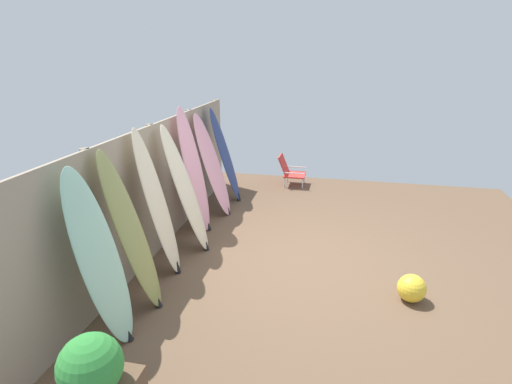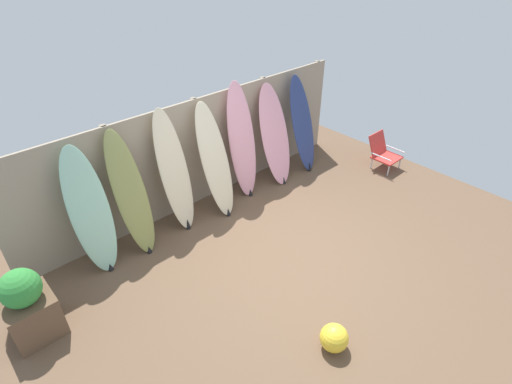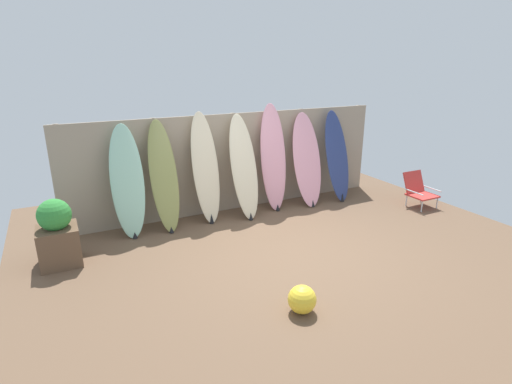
{
  "view_description": "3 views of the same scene",
  "coord_description": "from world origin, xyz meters",
  "px_view_note": "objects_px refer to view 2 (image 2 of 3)",
  "views": [
    {
      "loc": [
        -4.92,
        -0.47,
        2.72
      ],
      "look_at": [
        0.39,
        0.66,
        0.8
      ],
      "focal_mm": 28.0,
      "sensor_mm": 36.0,
      "label": 1
    },
    {
      "loc": [
        -3.22,
        -2.84,
        3.98
      ],
      "look_at": [
        -0.05,
        0.59,
        0.83
      ],
      "focal_mm": 28.0,
      "sensor_mm": 36.0,
      "label": 2
    },
    {
      "loc": [
        -2.9,
        -4.6,
        2.7
      ],
      "look_at": [
        -0.17,
        0.78,
        0.7
      ],
      "focal_mm": 28.0,
      "sensor_mm": 36.0,
      "label": 3
    }
  ],
  "objects_px": {
    "surfboard_cream_2": "(175,173)",
    "surfboard_pink_4": "(242,142)",
    "surfboard_cream_3": "(215,162)",
    "beach_chair": "(383,151)",
    "planter_box": "(29,306)",
    "surfboard_seafoam_0": "(90,212)",
    "surfboard_olive_1": "(131,195)",
    "surfboard_pink_5": "(275,136)",
    "beach_ball": "(334,338)",
    "surfboard_navy_6": "(303,125)"
  },
  "relations": [
    {
      "from": "surfboard_cream_2",
      "to": "surfboard_pink_4",
      "type": "bearing_deg",
      "value": 0.65
    },
    {
      "from": "surfboard_cream_2",
      "to": "surfboard_cream_3",
      "type": "bearing_deg",
      "value": -8.18
    },
    {
      "from": "beach_chair",
      "to": "planter_box",
      "type": "bearing_deg",
      "value": 166.85
    },
    {
      "from": "surfboard_seafoam_0",
      "to": "surfboard_cream_2",
      "type": "distance_m",
      "value": 1.31
    },
    {
      "from": "surfboard_pink_4",
      "to": "planter_box",
      "type": "xyz_separation_m",
      "value": [
        -3.71,
        -0.62,
        -0.54
      ]
    },
    {
      "from": "surfboard_pink_4",
      "to": "surfboard_seafoam_0",
      "type": "bearing_deg",
      "value": -179.13
    },
    {
      "from": "surfboard_olive_1",
      "to": "planter_box",
      "type": "xyz_separation_m",
      "value": [
        -1.65,
        -0.57,
        -0.46
      ]
    },
    {
      "from": "surfboard_seafoam_0",
      "to": "surfboard_cream_2",
      "type": "relative_size",
      "value": 0.94
    },
    {
      "from": "surfboard_pink_5",
      "to": "beach_chair",
      "type": "bearing_deg",
      "value": -30.51
    },
    {
      "from": "surfboard_seafoam_0",
      "to": "beach_ball",
      "type": "distance_m",
      "value": 3.39
    },
    {
      "from": "surfboard_olive_1",
      "to": "beach_chair",
      "type": "xyz_separation_m",
      "value": [
        4.64,
        -1.12,
        -0.57
      ]
    },
    {
      "from": "surfboard_cream_2",
      "to": "beach_chair",
      "type": "height_order",
      "value": "surfboard_cream_2"
    },
    {
      "from": "planter_box",
      "to": "beach_ball",
      "type": "distance_m",
      "value": 3.42
    },
    {
      "from": "surfboard_cream_3",
      "to": "beach_ball",
      "type": "distance_m",
      "value": 3.14
    },
    {
      "from": "surfboard_cream_2",
      "to": "surfboard_cream_3",
      "type": "xyz_separation_m",
      "value": [
        0.68,
        -0.1,
        -0.03
      ]
    },
    {
      "from": "beach_ball",
      "to": "planter_box",
      "type": "bearing_deg",
      "value": 133.83
    },
    {
      "from": "planter_box",
      "to": "surfboard_seafoam_0",
      "type": "bearing_deg",
      "value": 28.6
    },
    {
      "from": "surfboard_cream_3",
      "to": "surfboard_cream_2",
      "type": "bearing_deg",
      "value": 171.82
    },
    {
      "from": "surfboard_cream_3",
      "to": "beach_ball",
      "type": "bearing_deg",
      "value": -103.11
    },
    {
      "from": "surfboard_seafoam_0",
      "to": "planter_box",
      "type": "xyz_separation_m",
      "value": [
        -1.07,
        -0.58,
        -0.44
      ]
    },
    {
      "from": "beach_chair",
      "to": "surfboard_cream_2",
      "type": "bearing_deg",
      "value": 155.36
    },
    {
      "from": "surfboard_olive_1",
      "to": "surfboard_cream_2",
      "type": "xyz_separation_m",
      "value": [
        0.73,
        0.04,
        0.04
      ]
    },
    {
      "from": "surfboard_olive_1",
      "to": "surfboard_pink_4",
      "type": "distance_m",
      "value": 2.07
    },
    {
      "from": "surfboard_olive_1",
      "to": "surfboard_navy_6",
      "type": "xyz_separation_m",
      "value": [
        3.47,
        -0.04,
        -0.02
      ]
    },
    {
      "from": "surfboard_pink_4",
      "to": "beach_ball",
      "type": "xyz_separation_m",
      "value": [
        -1.35,
        -3.08,
        -0.82
      ]
    },
    {
      "from": "surfboard_olive_1",
      "to": "surfboard_pink_4",
      "type": "xyz_separation_m",
      "value": [
        2.07,
        0.05,
        0.08
      ]
    },
    {
      "from": "surfboard_olive_1",
      "to": "beach_ball",
      "type": "relative_size",
      "value": 5.59
    },
    {
      "from": "surfboard_seafoam_0",
      "to": "surfboard_cream_3",
      "type": "bearing_deg",
      "value": -2.09
    },
    {
      "from": "surfboard_olive_1",
      "to": "surfboard_seafoam_0",
      "type": "bearing_deg",
      "value": 178.89
    },
    {
      "from": "surfboard_olive_1",
      "to": "beach_chair",
      "type": "distance_m",
      "value": 4.81
    },
    {
      "from": "surfboard_seafoam_0",
      "to": "beach_ball",
      "type": "relative_size",
      "value": 5.52
    },
    {
      "from": "surfboard_seafoam_0",
      "to": "surfboard_pink_4",
      "type": "relative_size",
      "value": 0.91
    },
    {
      "from": "surfboard_seafoam_0",
      "to": "surfboard_cream_2",
      "type": "bearing_deg",
      "value": 1.1
    },
    {
      "from": "surfboard_pink_4",
      "to": "surfboard_olive_1",
      "type": "bearing_deg",
      "value": -178.58
    },
    {
      "from": "surfboard_cream_3",
      "to": "surfboard_navy_6",
      "type": "bearing_deg",
      "value": 0.53
    },
    {
      "from": "surfboard_cream_3",
      "to": "beach_chair",
      "type": "distance_m",
      "value": 3.45
    },
    {
      "from": "surfboard_cream_3",
      "to": "surfboard_pink_4",
      "type": "relative_size",
      "value": 0.93
    },
    {
      "from": "surfboard_cream_3",
      "to": "beach_chair",
      "type": "relative_size",
      "value": 2.82
    },
    {
      "from": "surfboard_pink_4",
      "to": "surfboard_cream_3",
      "type": "bearing_deg",
      "value": -170.26
    },
    {
      "from": "surfboard_cream_2",
      "to": "planter_box",
      "type": "relative_size",
      "value": 2.0
    },
    {
      "from": "beach_chair",
      "to": "beach_ball",
      "type": "xyz_separation_m",
      "value": [
        -3.92,
        -1.92,
        -0.16
      ]
    },
    {
      "from": "surfboard_cream_2",
      "to": "surfboard_navy_6",
      "type": "distance_m",
      "value": 2.74
    },
    {
      "from": "surfboard_olive_1",
      "to": "surfboard_cream_2",
      "type": "relative_size",
      "value": 0.95
    },
    {
      "from": "surfboard_pink_4",
      "to": "beach_ball",
      "type": "bearing_deg",
      "value": -113.61
    },
    {
      "from": "surfboard_seafoam_0",
      "to": "surfboard_olive_1",
      "type": "height_order",
      "value": "surfboard_olive_1"
    },
    {
      "from": "surfboard_cream_2",
      "to": "beach_ball",
      "type": "distance_m",
      "value": 3.16
    },
    {
      "from": "surfboard_cream_2",
      "to": "surfboard_pink_5",
      "type": "relative_size",
      "value": 1.07
    },
    {
      "from": "surfboard_pink_4",
      "to": "beach_chair",
      "type": "height_order",
      "value": "surfboard_pink_4"
    },
    {
      "from": "surfboard_cream_2",
      "to": "surfboard_pink_5",
      "type": "xyz_separation_m",
      "value": [
        2.04,
        -0.05,
        -0.06
      ]
    },
    {
      "from": "surfboard_pink_5",
      "to": "beach_chair",
      "type": "distance_m",
      "value": 2.23
    }
  ]
}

